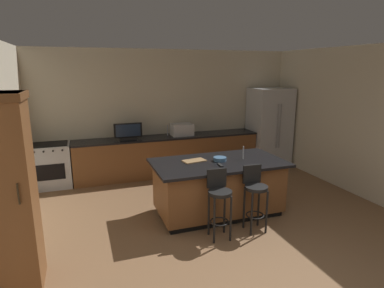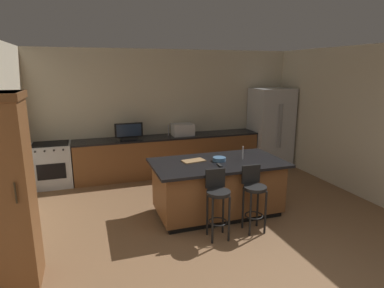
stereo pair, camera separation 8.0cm
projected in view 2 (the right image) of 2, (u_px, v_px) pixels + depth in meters
name	position (u px, v px, depth m)	size (l,w,h in m)	color
wall_back	(168.00, 111.00, 7.52)	(6.53, 0.12, 2.81)	beige
wall_right	(356.00, 121.00, 6.14)	(0.12, 5.44, 2.81)	beige
counter_back	(170.00, 155.00, 7.37)	(4.20, 0.62, 0.89)	brown
kitchen_island	(217.00, 187.00, 5.34)	(2.16, 1.17, 0.91)	black
refrigerator	(270.00, 127.00, 7.96)	(0.93, 0.81, 1.92)	#B7BABF
range_oven	(53.00, 165.00, 6.59)	(0.76, 0.63, 0.91)	#B7BABF
cabinet_tower	(6.00, 190.00, 3.41)	(0.55, 0.60, 2.17)	brown
microwave	(183.00, 129.00, 7.33)	(0.48, 0.36, 0.27)	#B7BABF
tv_monitor	(129.00, 132.00, 6.90)	(0.60, 0.16, 0.36)	black
sink_faucet_back	(168.00, 130.00, 7.33)	(0.02, 0.02, 0.24)	#B2B2B7
sink_faucet_island	(243.00, 153.00, 5.35)	(0.02, 0.02, 0.22)	#B2B2B7
bar_stool_left	(218.00, 198.00, 4.54)	(0.34, 0.35, 1.00)	black
bar_stool_right	(254.00, 193.00, 4.74)	(0.34, 0.34, 0.99)	black
fruit_bowl	(219.00, 159.00, 5.27)	(0.21, 0.21, 0.06)	#3F668C
tv_remote	(220.00, 165.00, 5.01)	(0.04, 0.17, 0.02)	black
cutting_board	(194.00, 161.00, 5.25)	(0.37, 0.21, 0.02)	#A87F51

